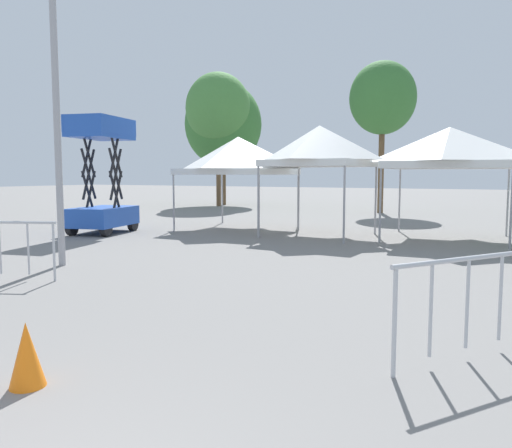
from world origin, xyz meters
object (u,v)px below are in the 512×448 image
Objects in this scene: canopy_tent_behind_center at (449,148)px; traffic_cone_lot_center at (27,354)px; crowd_barrier_near_person at (468,287)px; tree_behind_tents_right at (223,124)px; scissor_lift at (103,198)px; canopy_tent_right_of_center at (238,156)px; canopy_tent_behind_right at (319,146)px; light_pole_near_lift at (54,52)px; tree_behind_tents_left at (218,109)px; tree_behind_tents_center at (383,99)px; crowd_barrier_by_lift at (0,239)px.

canopy_tent_behind_center is 6.05× the size of traffic_cone_lot_center.
crowd_barrier_near_person is 3.01× the size of traffic_cone_lot_center.
tree_behind_tents_right is at bearing 126.82° from crowd_barrier_near_person.
scissor_lift is 16.12m from tree_behind_tents_right.
canopy_tent_right_of_center reaches higher than traffic_cone_lot_center.
light_pole_near_lift reaches higher than canopy_tent_behind_right.
tree_behind_tents_left is 4.45× the size of crowd_barrier_near_person.
tree_behind_tents_left is 1.04× the size of tree_behind_tents_right.
scissor_lift is at bearing 126.56° from light_pole_near_lift.
tree_behind_tents_right is 4.27× the size of crowd_barrier_near_person.
scissor_lift reaches higher than canopy_tent_behind_center.
scissor_lift is at bearing -114.11° from tree_behind_tents_center.
light_pole_near_lift is at bearing 136.15° from traffic_cone_lot_center.
canopy_tent_behind_center is 0.47× the size of light_pole_near_lift.
tree_behind_tents_center is at bearing 114.71° from canopy_tent_behind_center.
scissor_lift is 1.91× the size of crowd_barrier_by_lift.
tree_behind_tents_right is 12.85× the size of traffic_cone_lot_center.
scissor_lift reaches higher than canopy_tent_behind_right.
scissor_lift is (-6.48, -2.52, -1.61)m from canopy_tent_behind_right.
light_pole_near_lift is 1.00× the size of tree_behind_tents_right.
crowd_barrier_by_lift is at bearing -68.25° from tree_behind_tents_left.
canopy_tent_behind_center is 18.83m from tree_behind_tents_right.
tree_behind_tents_left reaches higher than crowd_barrier_by_lift.
tree_behind_tents_left reaches higher than canopy_tent_behind_right.
scissor_lift is 6.82m from light_pole_near_lift.
light_pole_near_lift reaches higher than crowd_barrier_near_person.
canopy_tent_behind_right is 9.53m from crowd_barrier_by_lift.
tree_behind_tents_left is at bearing 133.54° from canopy_tent_behind_right.
scissor_lift is (-10.11, -3.45, -1.52)m from canopy_tent_behind_center.
crowd_barrier_near_person is (8.05, -1.88, -3.62)m from light_pole_near_lift.
canopy_tent_behind_center is 0.47× the size of tree_behind_tents_right.
canopy_tent_right_of_center is 4.76m from scissor_lift.
traffic_cone_lot_center is (5.01, -12.51, -2.25)m from canopy_tent_right_of_center.
canopy_tent_right_of_center is 13.33m from tree_behind_tents_left.
crowd_barrier_by_lift reaches higher than traffic_cone_lot_center.
crowd_barrier_by_lift is (0.25, -1.59, -3.62)m from light_pole_near_lift.
tree_behind_tents_left is at bearing 125.16° from canopy_tent_right_of_center.
tree_behind_tents_right reaches higher than canopy_tent_behind_center.
tree_behind_tents_right is at bearing 111.51° from crowd_barrier_by_lift.
canopy_tent_behind_center is at bearing 81.58° from traffic_cone_lot_center.
scissor_lift is 13.43m from crowd_barrier_near_person.
canopy_tent_behind_center is (6.89, 0.23, 0.11)m from canopy_tent_right_of_center.
canopy_tent_right_of_center is at bearing 44.95° from scissor_lift.
canopy_tent_behind_center is at bearing 1.95° from canopy_tent_right_of_center.
scissor_lift is 0.47× the size of tree_behind_tents_left.
canopy_tent_right_of_center is 10.45m from tree_behind_tents_center.
tree_behind_tents_right is at bearing 107.07° from scissor_lift.
tree_behind_tents_right reaches higher than canopy_tent_behind_right.
tree_behind_tents_center reaches higher than traffic_cone_lot_center.
crowd_barrier_by_lift is (8.43, -21.38, -4.24)m from tree_behind_tents_right.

